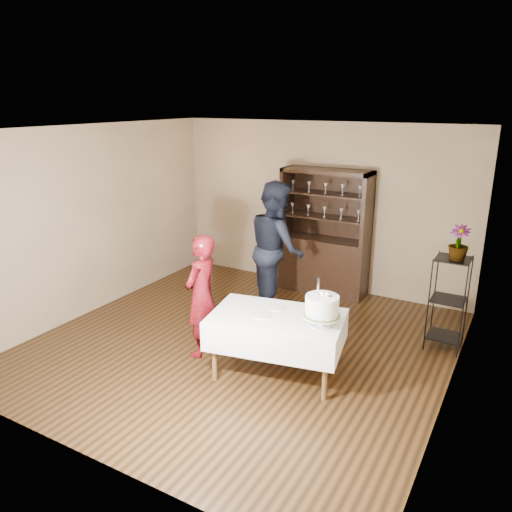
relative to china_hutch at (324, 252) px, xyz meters
The scene contains 14 objects.
floor 2.36m from the china_hutch, 95.08° to the right, with size 5.00×5.00×0.00m, color black.
ceiling 3.04m from the china_hutch, 95.08° to the right, with size 5.00×5.00×0.00m, color white.
back_wall 0.76m from the china_hutch, 128.88° to the left, with size 5.00×0.02×2.70m, color brown.
wall_left 3.58m from the china_hutch, 140.17° to the right, with size 0.02×5.00×2.70m, color brown.
wall_right 3.29m from the china_hutch, 44.39° to the right, with size 0.02×5.00×2.70m, color brown.
china_hutch is the anchor object (origin of this frame).
plant_etagere 2.33m from the china_hutch, 26.83° to the right, with size 0.42×0.42×1.20m.
cake_table 2.74m from the china_hutch, 78.96° to the right, with size 1.61×1.17×0.73m.
woman 2.73m from the china_hutch, 100.62° to the right, with size 0.55×0.36×1.52m, color #350604.
man 1.17m from the china_hutch, 106.15° to the right, with size 0.95×0.74×1.95m, color black.
cake 2.92m from the china_hutch, 68.64° to the right, with size 0.44×0.44×0.54m.
plate_near 2.81m from the china_hutch, 82.19° to the right, with size 0.22×0.22×0.01m, color beige.
plate_far 2.55m from the china_hutch, 80.02° to the right, with size 0.18×0.18×0.01m, color beige.
potted_plant 2.50m from the china_hutch, 27.37° to the right, with size 0.24×0.24×0.42m, color #4A6630.
Camera 1 is at (3.02, -4.97, 3.04)m, focal length 35.00 mm.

